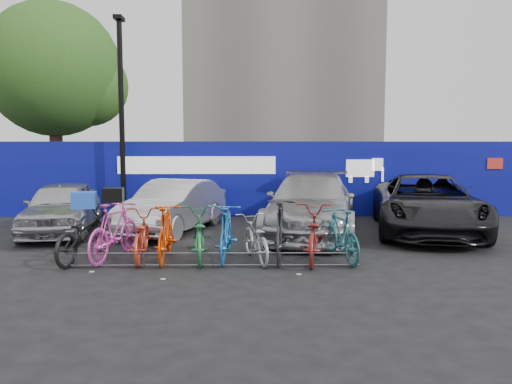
{
  "coord_description": "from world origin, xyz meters",
  "views": [
    {
      "loc": [
        0.75,
        -9.9,
        2.38
      ],
      "look_at": [
        0.85,
        2.0,
        1.19
      ],
      "focal_mm": 35.0,
      "sensor_mm": 36.0,
      "label": 1
    }
  ],
  "objects_px": {
    "car_2": "(311,204)",
    "bike_3": "(166,233)",
    "car_1": "(173,206)",
    "car_3": "(426,204)",
    "bike_0": "(85,235)",
    "bike_5": "(226,233)",
    "bike_8": "(313,234)",
    "bike_4": "(198,234)",
    "bike_1": "(114,231)",
    "car_0": "(62,207)",
    "bike_6": "(255,239)",
    "lamppost": "(121,113)",
    "bike_rack": "(212,259)",
    "bike_2": "(141,235)",
    "tree": "(60,73)",
    "bike_9": "(341,235)",
    "bike_7": "(280,230)"
  },
  "relations": [
    {
      "from": "car_2",
      "to": "bike_3",
      "type": "height_order",
      "value": "car_2"
    },
    {
      "from": "car_1",
      "to": "bike_3",
      "type": "bearing_deg",
      "value": -66.23
    },
    {
      "from": "car_1",
      "to": "car_3",
      "type": "height_order",
      "value": "car_3"
    },
    {
      "from": "bike_0",
      "to": "bike_5",
      "type": "distance_m",
      "value": 2.83
    },
    {
      "from": "car_3",
      "to": "car_2",
      "type": "bearing_deg",
      "value": -166.22
    },
    {
      "from": "bike_8",
      "to": "bike_5",
      "type": "bearing_deg",
      "value": 6.58
    },
    {
      "from": "bike_4",
      "to": "bike_0",
      "type": "bearing_deg",
      "value": -5.03
    },
    {
      "from": "bike_1",
      "to": "bike_5",
      "type": "distance_m",
      "value": 2.26
    },
    {
      "from": "car_3",
      "to": "bike_0",
      "type": "height_order",
      "value": "car_3"
    },
    {
      "from": "car_0",
      "to": "bike_1",
      "type": "distance_m",
      "value": 3.72
    },
    {
      "from": "car_0",
      "to": "bike_8",
      "type": "bearing_deg",
      "value": -35.52
    },
    {
      "from": "bike_0",
      "to": "bike_4",
      "type": "height_order",
      "value": "bike_0"
    },
    {
      "from": "bike_3",
      "to": "bike_6",
      "type": "relative_size",
      "value": 1.09
    },
    {
      "from": "car_3",
      "to": "bike_4",
      "type": "distance_m",
      "value": 6.4
    },
    {
      "from": "lamppost",
      "to": "bike_rack",
      "type": "distance_m",
      "value": 7.48
    },
    {
      "from": "car_3",
      "to": "bike_6",
      "type": "distance_m",
      "value": 5.47
    },
    {
      "from": "car_1",
      "to": "car_2",
      "type": "bearing_deg",
      "value": 11.77
    },
    {
      "from": "bike_2",
      "to": "car_0",
      "type": "bearing_deg",
      "value": -53.58
    },
    {
      "from": "bike_8",
      "to": "car_2",
      "type": "bearing_deg",
      "value": -87.38
    },
    {
      "from": "car_2",
      "to": "car_3",
      "type": "relative_size",
      "value": 0.98
    },
    {
      "from": "car_1",
      "to": "bike_6",
      "type": "xyz_separation_m",
      "value": [
        2.16,
        -3.32,
        -0.23
      ]
    },
    {
      "from": "tree",
      "to": "bike_9",
      "type": "distance_m",
      "value": 14.5
    },
    {
      "from": "bike_rack",
      "to": "bike_5",
      "type": "height_order",
      "value": "bike_5"
    },
    {
      "from": "bike_4",
      "to": "car_1",
      "type": "bearing_deg",
      "value": -79.27
    },
    {
      "from": "car_0",
      "to": "car_3",
      "type": "height_order",
      "value": "car_3"
    },
    {
      "from": "bike_rack",
      "to": "car_3",
      "type": "height_order",
      "value": "car_3"
    },
    {
      "from": "bike_7",
      "to": "bike_2",
      "type": "bearing_deg",
      "value": 5.53
    },
    {
      "from": "car_0",
      "to": "car_3",
      "type": "bearing_deg",
      "value": -9.08
    },
    {
      "from": "bike_1",
      "to": "bike_8",
      "type": "xyz_separation_m",
      "value": [
        4.0,
        -0.09,
        -0.04
      ]
    },
    {
      "from": "bike_3",
      "to": "bike_5",
      "type": "height_order",
      "value": "bike_3"
    },
    {
      "from": "bike_1",
      "to": "bike_9",
      "type": "bearing_deg",
      "value": -167.69
    },
    {
      "from": "bike_2",
      "to": "bike_6",
      "type": "xyz_separation_m",
      "value": [
        2.32,
        -0.13,
        -0.05
      ]
    },
    {
      "from": "car_3",
      "to": "bike_5",
      "type": "height_order",
      "value": "car_3"
    },
    {
      "from": "car_3",
      "to": "bike_6",
      "type": "height_order",
      "value": "car_3"
    },
    {
      "from": "lamppost",
      "to": "car_3",
      "type": "bearing_deg",
      "value": -15.54
    },
    {
      "from": "bike_5",
      "to": "bike_7",
      "type": "relative_size",
      "value": 0.9
    },
    {
      "from": "car_0",
      "to": "car_2",
      "type": "height_order",
      "value": "car_2"
    },
    {
      "from": "car_1",
      "to": "bike_2",
      "type": "bearing_deg",
      "value": -75.41
    },
    {
      "from": "lamppost",
      "to": "car_3",
      "type": "xyz_separation_m",
      "value": [
        8.53,
        -2.37,
        -2.51
      ]
    },
    {
      "from": "tree",
      "to": "car_3",
      "type": "relative_size",
      "value": 1.42
    },
    {
      "from": "bike_0",
      "to": "bike_5",
      "type": "xyz_separation_m",
      "value": [
        2.83,
        0.04,
        0.02
      ]
    },
    {
      "from": "bike_8",
      "to": "bike_1",
      "type": "bearing_deg",
      "value": 7.58
    },
    {
      "from": "car_1",
      "to": "bike_6",
      "type": "distance_m",
      "value": 3.97
    },
    {
      "from": "bike_4",
      "to": "bike_7",
      "type": "xyz_separation_m",
      "value": [
        1.66,
        -0.0,
        0.09
      ]
    },
    {
      "from": "car_0",
      "to": "car_2",
      "type": "relative_size",
      "value": 0.75
    },
    {
      "from": "car_1",
      "to": "bike_4",
      "type": "xyz_separation_m",
      "value": [
        1.0,
        -3.22,
        -0.16
      ]
    },
    {
      "from": "lamppost",
      "to": "bike_6",
      "type": "xyz_separation_m",
      "value": [
        4.02,
        -5.45,
        -2.82
      ]
    },
    {
      "from": "bike_1",
      "to": "tree",
      "type": "bearing_deg",
      "value": -50.5
    },
    {
      "from": "tree",
      "to": "bike_8",
      "type": "distance_m",
      "value": 14.1
    },
    {
      "from": "bike_0",
      "to": "bike_1",
      "type": "distance_m",
      "value": 0.58
    }
  ]
}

